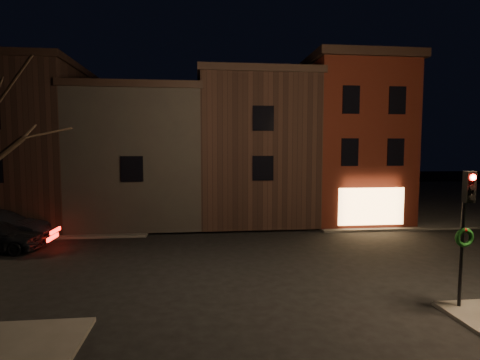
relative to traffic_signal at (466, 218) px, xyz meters
name	(u,v)px	position (x,y,z in m)	size (l,w,h in m)	color
ground	(249,262)	(-5.60, 5.51, -2.81)	(120.00, 120.00, 0.00)	black
sidewalk_far_right	(418,196)	(14.40, 25.51, -2.75)	(30.00, 30.00, 0.12)	#2D2B28
corner_building	(346,140)	(2.40, 14.98, 2.59)	(6.50, 8.50, 10.50)	#49150D
row_building_a	(251,149)	(-4.10, 16.01, 2.03)	(7.30, 10.30, 9.40)	black
row_building_b	(145,156)	(-11.35, 16.01, 1.53)	(7.80, 10.30, 8.40)	black
row_building_c	(32,145)	(-18.60, 16.01, 2.28)	(7.30, 10.30, 9.90)	black
traffic_signal	(466,218)	(0.00, 0.00, 0.00)	(0.58, 0.38, 4.05)	black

